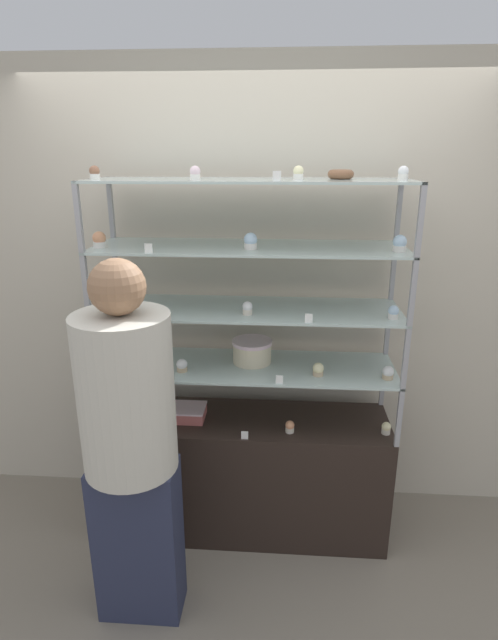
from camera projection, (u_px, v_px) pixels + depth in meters
The scene contains 33 objects.
ground_plane at pixel (249, 523), 2.98m from camera, with size 20.00×20.00×0.00m, color gray.
back_wall at pixel (254, 296), 2.92m from camera, with size 8.00×0.05×2.60m.
display_base at pixel (249, 473), 2.87m from camera, with size 1.54×0.46×0.70m.
display_riser_lower at pixel (249, 369), 2.66m from camera, with size 1.54×0.46×0.32m.
display_riser_middle at pixel (249, 312), 2.56m from camera, with size 1.54×0.46×0.32m.
display_riser_upper at pixel (249, 250), 2.46m from camera, with size 1.54×0.46×0.32m.
display_riser_top at pixel (249, 183), 2.36m from camera, with size 1.54×0.46×0.32m.
layer_cake_centerpiece at pixel (252, 351), 2.68m from camera, with size 0.21×0.21×0.12m.
sheet_cake_frosted at pixel (185, 412), 2.75m from camera, with size 0.23×0.17×0.07m.
cupcake_0 at pixel (117, 420), 2.68m from camera, with size 0.05×0.05×0.06m.
cupcake_1 at pixel (290, 427), 2.61m from camera, with size 0.05×0.05×0.06m.
cupcake_2 at pixel (386, 428), 2.60m from camera, with size 0.05×0.05×0.06m.
price_tag_0 at pixel (245, 435), 2.55m from camera, with size 0.04×0.00×0.04m.
cupcake_3 at pixel (115, 361), 2.64m from camera, with size 0.06×0.06×0.07m.
cupcake_4 at pixel (182, 366), 2.57m from camera, with size 0.06×0.06×0.07m.
cupcake_5 at pixel (318, 370), 2.53m from camera, with size 0.06×0.06×0.07m.
cupcake_6 at pixel (388, 373), 2.49m from camera, with size 0.06×0.06×0.07m.
price_tag_1 at pixel (279, 380), 2.44m from camera, with size 0.04×0.00×0.04m.
cupcake_7 at pixel (105, 304), 2.52m from camera, with size 0.05×0.05×0.07m.
cupcake_8 at pixel (248, 308), 2.44m from camera, with size 0.05×0.05×0.07m.
cupcake_9 at pixel (393, 312), 2.38m from camera, with size 0.05×0.05×0.07m.
price_tag_2 at pixel (309, 318), 2.33m from camera, with size 0.04×0.00×0.04m.
cupcake_10 at pixel (99, 240), 2.41m from camera, with size 0.06×0.06×0.08m.
cupcake_11 at pixel (251, 241), 2.37m from camera, with size 0.06×0.06×0.08m.
cupcake_12 at pixel (400, 244), 2.31m from camera, with size 0.06×0.06×0.08m.
price_tag_3 at pixel (148, 248), 2.28m from camera, with size 0.04×0.00×0.04m.
cupcake_13 at pixel (95, 173), 2.28m from camera, with size 0.05×0.05×0.06m.
cupcake_14 at pixel (195, 173), 2.25m from camera, with size 0.05×0.05×0.06m.
cupcake_15 at pixel (298, 173), 2.29m from camera, with size 0.05×0.05×0.06m.
cupcake_16 at pixel (403, 173), 2.25m from camera, with size 0.05×0.05×0.06m.
price_tag_4 at pixel (277, 176), 2.14m from camera, with size 0.04×0.00×0.04m.
donut_glazed at pixel (341, 174), 2.35m from camera, with size 0.12×0.12×0.04m.
customer_figure at pixel (130, 442), 2.14m from camera, with size 0.40×0.40×1.72m.
Camera 1 is at (0.18, -2.44, 2.09)m, focal length 28.00 mm.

